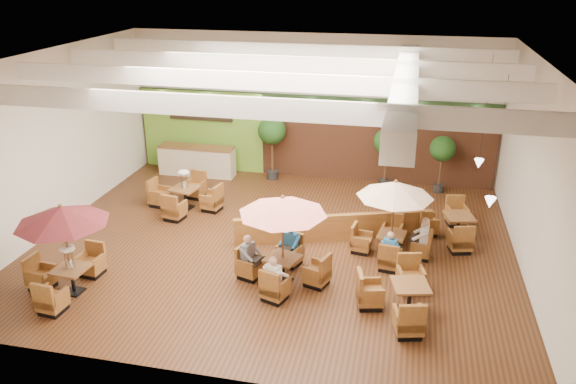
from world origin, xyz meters
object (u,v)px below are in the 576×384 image
(table_2, at_px, (394,204))
(topiary_2, at_px, (442,151))
(table_4, at_px, (398,297))
(diner_4, at_px, (423,234))
(table_0, at_px, (62,230))
(diner_2, at_px, (249,252))
(table_1, at_px, (283,223))
(table_5, at_px, (449,226))
(topiary_1, at_px, (387,144))
(topiary_0, at_px, (272,133))
(diner_1, at_px, (290,241))
(service_counter, at_px, (197,161))
(diner_0, at_px, (275,273))
(table_3, at_px, (185,197))
(booth_divider, at_px, (334,228))
(diner_3, at_px, (390,246))

(table_2, xyz_separation_m, topiary_2, (1.49, 5.28, -0.03))
(table_4, height_order, diner_4, diner_4)
(table_0, height_order, table_4, table_0)
(diner_2, bearing_deg, table_1, 108.38)
(table_5, bearing_deg, table_4, -122.25)
(topiary_1, bearing_deg, topiary_0, 180.00)
(table_0, bearing_deg, diner_1, 31.47)
(service_counter, relative_size, topiary_2, 1.41)
(diner_0, xyz_separation_m, diner_2, (-0.91, 0.91, 0.00))
(table_4, distance_m, topiary_1, 8.21)
(table_0, xyz_separation_m, diner_4, (8.74, 3.76, -1.01))
(table_1, relative_size, diner_4, 3.14)
(table_3, bearing_deg, table_0, -88.51)
(diner_1, bearing_deg, booth_divider, -103.07)
(table_4, xyz_separation_m, diner_3, (-0.29, 1.93, 0.37))
(table_3, relative_size, diner_2, 3.34)
(booth_divider, height_order, table_5, table_5)
(topiary_0, bearing_deg, topiary_1, -0.00)
(service_counter, height_order, topiary_2, topiary_2)
(table_4, bearing_deg, diner_1, 138.26)
(diner_1, relative_size, diner_3, 1.04)
(diner_0, relative_size, diner_2, 0.99)
(table_1, height_order, diner_3, table_1)
(table_0, xyz_separation_m, topiary_2, (9.38, 9.04, -0.19))
(table_3, xyz_separation_m, table_5, (8.74, -0.30, -0.08))
(table_2, bearing_deg, booth_divider, 169.61)
(service_counter, xyz_separation_m, booth_divider, (6.12, -4.50, -0.16))
(topiary_0, bearing_deg, topiary_2, -0.00)
(table_5, xyz_separation_m, diner_1, (-4.40, -2.75, 0.39))
(diner_0, bearing_deg, diner_2, 159.07)
(topiary_1, distance_m, topiary_2, 1.98)
(diner_4, bearing_deg, table_2, 95.10)
(diner_0, distance_m, diner_3, 3.46)
(table_2, distance_m, diner_0, 4.13)
(table_2, relative_size, topiary_2, 1.10)
(table_2, xyz_separation_m, table_4, (0.29, -2.78, -1.26))
(table_0, xyz_separation_m, table_4, (8.19, 0.99, -1.42))
(table_2, distance_m, table_4, 3.06)
(table_0, distance_m, diner_2, 4.70)
(table_4, relative_size, topiary_0, 1.07)
(service_counter, distance_m, diner_1, 8.09)
(table_3, height_order, table_5, table_3)
(topiary_2, relative_size, diner_0, 2.72)
(table_4, bearing_deg, topiary_2, 67.81)
(table_3, relative_size, table_4, 0.99)
(table_5, relative_size, diner_1, 3.51)
(table_1, distance_m, diner_0, 1.31)
(table_2, relative_size, topiary_1, 1.02)
(service_counter, distance_m, diner_4, 10.07)
(diner_0, relative_size, diner_3, 1.10)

